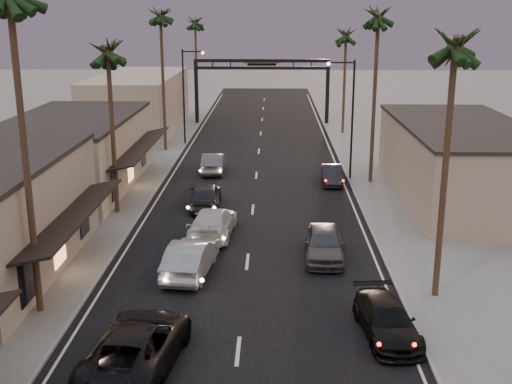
# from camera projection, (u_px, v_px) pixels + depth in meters

# --- Properties ---
(ground) EXTENTS (200.00, 200.00, 0.00)m
(ground) POSITION_uv_depth(u_px,v_px,m) (254.00, 197.00, 44.45)
(ground) COLOR slate
(ground) RESTS_ON ground
(road) EXTENTS (14.00, 120.00, 0.02)m
(road) POSITION_uv_depth(u_px,v_px,m) (256.00, 179.00, 49.26)
(road) COLOR black
(road) RESTS_ON ground
(sidewalk_left) EXTENTS (5.00, 92.00, 0.12)m
(sidewalk_left) POSITION_uv_depth(u_px,v_px,m) (150.00, 157.00, 56.22)
(sidewalk_left) COLOR slate
(sidewalk_left) RESTS_ON ground
(sidewalk_right) EXTENTS (5.00, 92.00, 0.12)m
(sidewalk_right) POSITION_uv_depth(u_px,v_px,m) (367.00, 159.00, 55.74)
(sidewalk_right) COLOR slate
(sidewalk_right) RESTS_ON ground
(storefront_far) EXTENTS (8.00, 16.00, 5.00)m
(storefront_far) POSITION_uv_depth(u_px,v_px,m) (74.00, 154.00, 46.02)
(storefront_far) COLOR tan
(storefront_far) RESTS_ON ground
(storefront_dist) EXTENTS (8.00, 20.00, 6.00)m
(storefront_dist) POSITION_uv_depth(u_px,v_px,m) (139.00, 103.00, 68.01)
(storefront_dist) COLOR gray
(storefront_dist) RESTS_ON ground
(building_right) EXTENTS (8.00, 18.00, 5.00)m
(building_right) POSITION_uv_depth(u_px,v_px,m) (460.00, 163.00, 43.42)
(building_right) COLOR gray
(building_right) RESTS_ON ground
(arch) EXTENTS (15.20, 0.40, 7.27)m
(arch) POSITION_uv_depth(u_px,v_px,m) (262.00, 75.00, 71.81)
(arch) COLOR black
(arch) RESTS_ON ground
(streetlight_right) EXTENTS (2.13, 0.30, 9.00)m
(streetlight_right) POSITION_uv_depth(u_px,v_px,m) (349.00, 110.00, 47.64)
(streetlight_right) COLOR black
(streetlight_right) RESTS_ON ground
(streetlight_left) EXTENTS (2.13, 0.30, 9.00)m
(streetlight_left) POSITION_uv_depth(u_px,v_px,m) (186.00, 89.00, 60.49)
(streetlight_left) COLOR black
(streetlight_left) RESTS_ON ground
(palm_lc) EXTENTS (3.20, 3.20, 12.20)m
(palm_lc) POSITION_uv_depth(u_px,v_px,m) (107.00, 45.00, 37.97)
(palm_lc) COLOR #38281C
(palm_lc) RESTS_ON ground
(palm_ld) EXTENTS (3.20, 3.20, 14.20)m
(palm_ld) POSITION_uv_depth(u_px,v_px,m) (160.00, 11.00, 55.73)
(palm_ld) COLOR #38281C
(palm_ld) RESTS_ON ground
(palm_ra) EXTENTS (3.20, 3.20, 13.20)m
(palm_ra) POSITION_uv_depth(u_px,v_px,m) (456.00, 36.00, 25.73)
(palm_ra) COLOR #38281C
(palm_ra) RESTS_ON ground
(palm_rb) EXTENTS (3.20, 3.20, 14.20)m
(palm_rb) POSITION_uv_depth(u_px,v_px,m) (379.00, 11.00, 44.71)
(palm_rb) COLOR #38281C
(palm_rb) RESTS_ON ground
(palm_rc) EXTENTS (3.20, 3.20, 12.20)m
(palm_rc) POSITION_uv_depth(u_px,v_px,m) (346.00, 31.00, 64.48)
(palm_rc) COLOR #38281C
(palm_rc) RESTS_ON ground
(palm_far) EXTENTS (3.20, 3.20, 13.20)m
(palm_far) POSITION_uv_depth(u_px,v_px,m) (195.00, 19.00, 78.11)
(palm_far) COLOR #38281C
(palm_far) RESTS_ON ground
(oncoming_pickup) EXTENTS (3.59, 6.59, 1.75)m
(oncoming_pickup) POSITION_uv_depth(u_px,v_px,m) (137.00, 345.00, 22.93)
(oncoming_pickup) COLOR black
(oncoming_pickup) RESTS_ON ground
(oncoming_silver) EXTENTS (2.39, 5.38, 1.72)m
(oncoming_silver) POSITION_uv_depth(u_px,v_px,m) (191.00, 257.00, 31.19)
(oncoming_silver) COLOR gray
(oncoming_silver) RESTS_ON ground
(oncoming_white) EXTENTS (2.70, 5.79, 1.64)m
(oncoming_white) POSITION_uv_depth(u_px,v_px,m) (213.00, 222.00, 36.48)
(oncoming_white) COLOR silver
(oncoming_white) RESTS_ON ground
(oncoming_dgrey) EXTENTS (2.20, 5.03, 1.69)m
(oncoming_dgrey) POSITION_uv_depth(u_px,v_px,m) (205.00, 195.00, 41.79)
(oncoming_dgrey) COLOR black
(oncoming_dgrey) RESTS_ON ground
(oncoming_grey_far) EXTENTS (1.83, 4.84, 1.58)m
(oncoming_grey_far) POSITION_uv_depth(u_px,v_px,m) (213.00, 163.00, 50.98)
(oncoming_grey_far) COLOR #515156
(oncoming_grey_far) RESTS_ON ground
(curbside_black) EXTENTS (2.46, 4.98, 1.39)m
(curbside_black) POSITION_uv_depth(u_px,v_px,m) (387.00, 320.00, 25.19)
(curbside_black) COLOR black
(curbside_black) RESTS_ON ground
(curbside_grey) EXTENTS (2.14, 4.95, 1.66)m
(curbside_grey) POSITION_uv_depth(u_px,v_px,m) (324.00, 243.00, 33.13)
(curbside_grey) COLOR #414145
(curbside_grey) RESTS_ON ground
(curbside_far) EXTENTS (1.52, 4.15, 1.36)m
(curbside_far) POSITION_uv_depth(u_px,v_px,m) (332.00, 175.00, 47.65)
(curbside_far) COLOR black
(curbside_far) RESTS_ON ground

